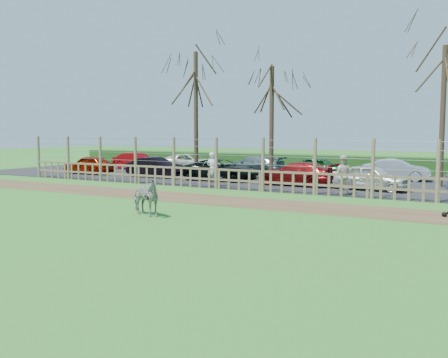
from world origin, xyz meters
The scene contains 22 objects.
ground centered at (0.00, 0.00, 0.00)m, with size 120.00×120.00×0.00m, color #52A139.
dirt_strip centered at (0.00, 4.50, 0.01)m, with size 34.00×2.80×0.01m, color brown.
asphalt centered at (0.00, 14.50, 0.02)m, with size 44.00×13.00×0.04m, color #232326.
hedge centered at (0.00, 21.50, 0.55)m, with size 46.00×2.00×1.10m, color #1E4716.
fence centered at (0.00, 8.00, 0.80)m, with size 30.16×0.16×2.50m.
tree_left centered at (-6.50, 12.50, 5.62)m, with size 4.80×4.80×7.88m.
tree_mid centered at (-2.00, 13.50, 4.87)m, with size 4.80×4.80×6.83m.
tree_right centered at (7.00, 14.00, 5.24)m, with size 4.80×4.80×7.35m.
zebra centered at (-0.65, 0.01, 0.63)m, with size 0.68×1.50×1.27m, color gray.
visitor_a centered at (-3.04, 8.55, 0.90)m, with size 0.63×0.41×1.72m, color silver.
visitor_b centered at (3.57, 8.54, 0.90)m, with size 0.84×0.65×1.72m, color beige.
crow centered at (8.10, 4.62, 0.09)m, with size 0.23×0.17×0.19m.
car_0 centered at (-13.77, 10.98, 0.64)m, with size 1.42×3.52×1.20m, color #901501.
car_1 centered at (-8.54, 11.18, 0.64)m, with size 1.27×3.64×1.20m, color black.
car_2 centered at (-4.11, 11.34, 0.64)m, with size 1.99×4.32×1.20m, color black.
car_3 centered at (0.49, 10.98, 0.64)m, with size 1.68×4.13×1.20m, color maroon.
car_4 centered at (4.35, 10.75, 0.64)m, with size 1.42×3.52×1.20m, color white.
car_7 centered at (-13.65, 15.69, 0.64)m, with size 1.27×3.64×1.20m, color #95070C.
car_8 centered at (-9.29, 16.20, 0.64)m, with size 1.99×4.32×1.20m, color white.
car_9 centered at (-4.34, 15.94, 0.64)m, with size 1.68×4.13×1.20m, color #4D6266.
car_10 centered at (0.03, 16.34, 0.64)m, with size 1.42×3.52×1.20m, color #155822.
car_11 centered at (4.50, 16.19, 0.64)m, with size 1.27×3.64×1.20m, color #B2B9C9.
Camera 1 is at (9.63, -12.99, 2.80)m, focal length 40.00 mm.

